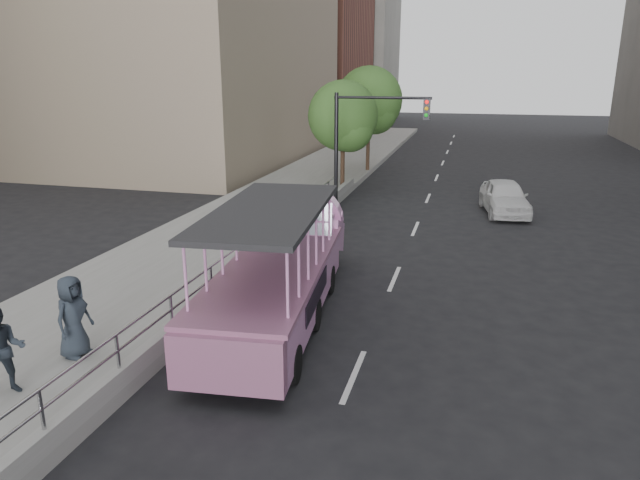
# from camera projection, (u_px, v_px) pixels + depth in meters

# --- Properties ---
(ground) EXTENTS (160.00, 160.00, 0.00)m
(ground) POSITION_uv_depth(u_px,v_px,m) (331.00, 330.00, 13.88)
(ground) COLOR black
(sidewalk) EXTENTS (5.50, 80.00, 0.30)m
(sidewalk) POSITION_uv_depth(u_px,v_px,m) (258.00, 215.00, 24.54)
(sidewalk) COLOR #989793
(sidewalk) RESTS_ON ground
(kerb_wall) EXTENTS (0.24, 30.00, 0.36)m
(kerb_wall) POSITION_uv_depth(u_px,v_px,m) (242.00, 273.00, 16.38)
(kerb_wall) COLOR #A4A39F
(kerb_wall) RESTS_ON sidewalk
(guardrail) EXTENTS (0.07, 22.00, 0.71)m
(guardrail) POSITION_uv_depth(u_px,v_px,m) (242.00, 251.00, 16.19)
(guardrail) COLOR #A6A6AB
(guardrail) RESTS_ON kerb_wall
(duck_boat) EXTENTS (3.13, 9.39, 3.06)m
(duck_boat) POSITION_uv_depth(u_px,v_px,m) (283.00, 269.00, 14.74)
(duck_boat) COLOR black
(duck_boat) RESTS_ON ground
(car) EXTENTS (2.39, 4.58, 1.49)m
(car) POSITION_uv_depth(u_px,v_px,m) (505.00, 197.00, 25.22)
(car) COLOR silver
(car) RESTS_ON ground
(pedestrian_mid) EXTENTS (1.06, 1.02, 1.73)m
(pedestrian_mid) POSITION_uv_depth(u_px,v_px,m) (1.00, 351.00, 10.35)
(pedestrian_mid) COLOR #262E38
(pedestrian_mid) RESTS_ON sidewalk
(pedestrian_far) EXTENTS (0.65, 0.92, 1.77)m
(pedestrian_far) POSITION_uv_depth(u_px,v_px,m) (73.00, 317.00, 11.77)
(pedestrian_far) COLOR #262E38
(pedestrian_far) RESTS_ON sidewalk
(parking_sign) EXTENTS (0.22, 0.53, 2.49)m
(parking_sign) POSITION_uv_depth(u_px,v_px,m) (260.00, 226.00, 17.15)
(parking_sign) COLOR black
(parking_sign) RESTS_ON ground
(traffic_signal) EXTENTS (4.20, 0.32, 5.20)m
(traffic_signal) POSITION_uv_depth(u_px,v_px,m) (363.00, 133.00, 24.90)
(traffic_signal) COLOR black
(traffic_signal) RESTS_ON ground
(street_tree_near) EXTENTS (3.52, 3.52, 5.72)m
(street_tree_near) POSITION_uv_depth(u_px,v_px,m) (345.00, 119.00, 28.38)
(street_tree_near) COLOR #332417
(street_tree_near) RESTS_ON ground
(street_tree_far) EXTENTS (3.97, 3.97, 6.45)m
(street_tree_far) POSITION_uv_depth(u_px,v_px,m) (370.00, 103.00, 33.75)
(street_tree_far) COLOR #332417
(street_tree_far) RESTS_ON ground
(midrise_brick) EXTENTS (18.00, 16.00, 26.00)m
(midrise_brick) POSITION_uv_depth(u_px,v_px,m) (276.00, 3.00, 59.18)
(midrise_brick) COLOR brown
(midrise_brick) RESTS_ON ground
(midrise_stone_b) EXTENTS (16.00, 14.00, 20.00)m
(midrise_stone_b) POSITION_uv_depth(u_px,v_px,m) (332.00, 41.00, 74.34)
(midrise_stone_b) COLOR gray
(midrise_stone_b) RESTS_ON ground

